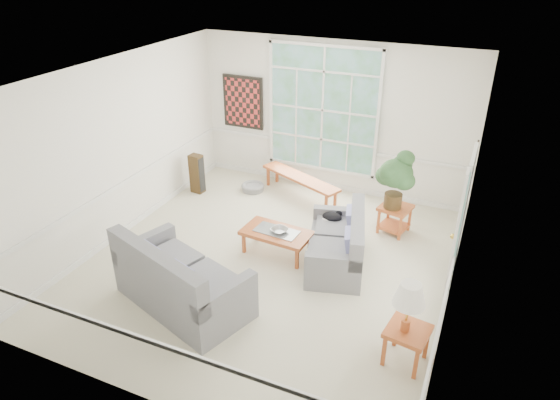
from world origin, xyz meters
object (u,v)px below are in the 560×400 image
object	(u,v)px
loveseat_front	(182,273)
side_table	(406,345)
loveseat_right	(336,239)
end_table	(394,219)
coffee_table	(277,242)

from	to	relation	value
loveseat_front	side_table	xyz separation A→B (m)	(3.07, 0.14, -0.28)
loveseat_right	side_table	xyz separation A→B (m)	(1.44, -1.67, -0.18)
loveseat_front	end_table	size ratio (longest dim) A/B	3.85
loveseat_right	end_table	xyz separation A→B (m)	(0.65, 1.33, -0.18)
coffee_table	side_table	bearing A→B (deg)	-28.45
loveseat_front	end_table	distance (m)	3.89
end_table	side_table	xyz separation A→B (m)	(0.79, -3.00, -0.00)
end_table	side_table	size ratio (longest dim) A/B	1.01
end_table	coffee_table	bearing A→B (deg)	-137.86
loveseat_front	coffee_table	distance (m)	1.84
loveseat_right	loveseat_front	bearing A→B (deg)	-147.01
loveseat_right	end_table	distance (m)	1.49
end_table	side_table	distance (m)	3.10
loveseat_right	coffee_table	size ratio (longest dim) A/B	1.44
coffee_table	loveseat_front	bearing A→B (deg)	-107.21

